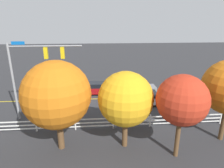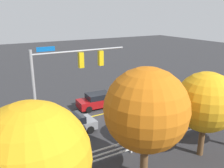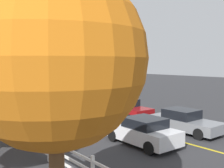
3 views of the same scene
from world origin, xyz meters
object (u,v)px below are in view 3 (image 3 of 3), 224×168
Objects in this scene: car_2 at (143,131)px; car_3 at (184,121)px; car_0 at (124,109)px; car_1 at (51,106)px; tree_2 at (55,59)px.

car_2 is 3.83m from car_3.
car_0 is 6.54m from car_2.
car_3 is (-9.90, -3.95, -0.05)m from car_1.
tree_2 is (-14.30, 6.96, 3.63)m from car_1.
car_3 is at bearing -160.59° from car_1.
car_0 is at bearing -32.35° from car_2.
car_1 is 1.10× the size of car_2.
car_0 is at bearing -143.62° from car_1.
car_1 is at bearing -157.72° from car_3.
car_1 is 0.97× the size of car_3.
car_2 is (-10.13, -0.13, -0.00)m from car_1.
tree_2 reaches higher than car_2.
car_0 is 14.84m from tree_2.
tree_2 is (-9.62, 10.71, 3.60)m from car_0.
tree_2 reaches higher than car_0.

